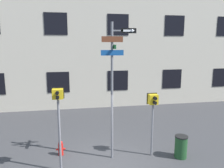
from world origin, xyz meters
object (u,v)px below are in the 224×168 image
object	(u,v)px
fire_hydrant	(61,148)
pedestrian_signal_left	(58,108)
pedestrian_signal_right	(153,107)
street_sign_pole	(114,80)
trash_bin	(181,147)

from	to	relation	value
fire_hydrant	pedestrian_signal_left	bearing A→B (deg)	-86.91
pedestrian_signal_left	pedestrian_signal_right	distance (m)	3.51
street_sign_pole	trash_bin	xyz separation A→B (m)	(2.56, -0.45, -2.60)
pedestrian_signal_left	fire_hydrant	xyz separation A→B (m)	(-0.06, 1.12, -1.99)
street_sign_pole	fire_hydrant	bearing A→B (deg)	164.51
fire_hydrant	trash_bin	distance (m)	4.69
fire_hydrant	trash_bin	size ratio (longest dim) A/B	0.67
pedestrian_signal_left	trash_bin	bearing A→B (deg)	1.40
pedestrian_signal_left	trash_bin	distance (m)	4.87
pedestrian_signal_left	fire_hydrant	distance (m)	2.28
street_sign_pole	trash_bin	size ratio (longest dim) A/B	5.83
trash_bin	street_sign_pole	bearing A→B (deg)	170.03
pedestrian_signal_left	trash_bin	xyz separation A→B (m)	(4.52, 0.11, -1.83)
street_sign_pole	fire_hydrant	distance (m)	3.46
street_sign_pole	trash_bin	distance (m)	3.67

